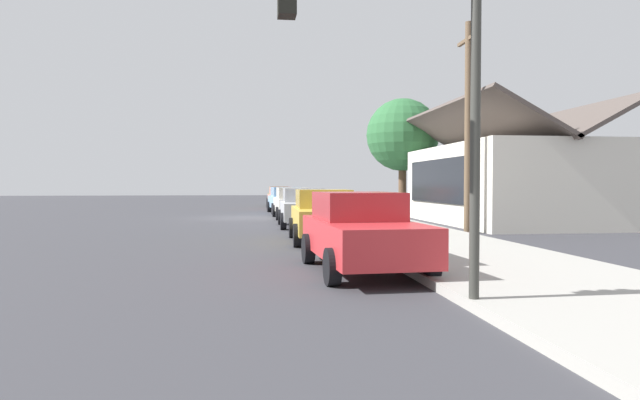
{
  "coord_description": "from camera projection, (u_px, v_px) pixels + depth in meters",
  "views": [
    {
      "loc": [
        28.63,
        0.51,
        1.75
      ],
      "look_at": [
        1.8,
        3.98,
        0.97
      ],
      "focal_mm": 30.39,
      "sensor_mm": 36.0,
      "label": 1
    }
  ],
  "objects": [
    {
      "name": "car_olive",
      "position": [
        279.0,
        196.0,
        44.41
      ],
      "size": [
        4.39,
        2.02,
        1.59
      ],
      "rotation": [
        0.0,
        0.0,
        -0.02
      ],
      "color": "olive",
      "rests_on": "ground"
    },
    {
      "name": "storefront_building",
      "position": [
        507.0,
        182.0,
        24.29
      ],
      "size": [
        10.82,
        6.51,
        5.25
      ],
      "color": "silver",
      "rests_on": "ground"
    },
    {
      "name": "car_ivory",
      "position": [
        293.0,
        202.0,
        28.02
      ],
      "size": [
        4.43,
        2.03,
        1.59
      ],
      "rotation": [
        0.0,
        0.0,
        0.02
      ],
      "color": "silver",
      "rests_on": "ground"
    },
    {
      "name": "car_coral",
      "position": [
        281.0,
        197.0,
        39.23
      ],
      "size": [
        4.33,
        1.98,
        1.59
      ],
      "rotation": [
        0.0,
        0.0,
        0.01
      ],
      "color": "#EA8C75",
      "rests_on": "ground"
    },
    {
      "name": "sidewalk_curb",
      "position": [
        346.0,
        215.0,
        29.09
      ],
      "size": [
        60.0,
        4.2,
        0.16
      ],
      "primitive_type": "cube",
      "color": "#A3A099",
      "rests_on": "ground"
    },
    {
      "name": "utility_pole_wooden",
      "position": [
        468.0,
        123.0,
        19.21
      ],
      "size": [
        1.8,
        0.24,
        7.5
      ],
      "color": "brown",
      "rests_on": "ground"
    },
    {
      "name": "ground_plane",
      "position": [
        240.0,
        218.0,
        28.37
      ],
      "size": [
        120.0,
        120.0,
        0.0
      ],
      "primitive_type": "plane",
      "color": "#38383D"
    },
    {
      "name": "car_mustard",
      "position": [
        324.0,
        215.0,
        16.57
      ],
      "size": [
        4.38,
        2.13,
        1.59
      ],
      "rotation": [
        0.0,
        0.0,
        -0.03
      ],
      "color": "gold",
      "rests_on": "ground"
    },
    {
      "name": "car_silver",
      "position": [
        304.0,
        207.0,
        22.38
      ],
      "size": [
        4.38,
        2.1,
        1.59
      ],
      "rotation": [
        0.0,
        0.0,
        -0.02
      ],
      "color": "silver",
      "rests_on": "ground"
    },
    {
      "name": "car_skyblue",
      "position": [
        286.0,
        200.0,
        33.17
      ],
      "size": [
        4.56,
        2.29,
        1.59
      ],
      "rotation": [
        0.0,
        0.0,
        0.06
      ],
      "color": "#8CB7E0",
      "rests_on": "ground"
    },
    {
      "name": "car_cherry",
      "position": [
        361.0,
        231.0,
        10.89
      ],
      "size": [
        4.42,
        2.15,
        1.59
      ],
      "rotation": [
        0.0,
        0.0,
        0.05
      ],
      "color": "red",
      "rests_on": "ground"
    },
    {
      "name": "fire_hydrant_red",
      "position": [
        324.0,
        209.0,
        27.36
      ],
      "size": [
        0.22,
        0.22,
        0.71
      ],
      "color": "red",
      "rests_on": "sidewalk_curb"
    },
    {
      "name": "traffic_light_main",
      "position": [
        401.0,
        56.0,
        7.31
      ],
      "size": [
        0.37,
        2.79,
        5.2
      ],
      "color": "#383833",
      "rests_on": "ground"
    },
    {
      "name": "shade_tree",
      "position": [
        403.0,
        135.0,
        30.66
      ],
      "size": [
        4.1,
        4.1,
        6.61
      ],
      "color": "brown",
      "rests_on": "ground"
    }
  ]
}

